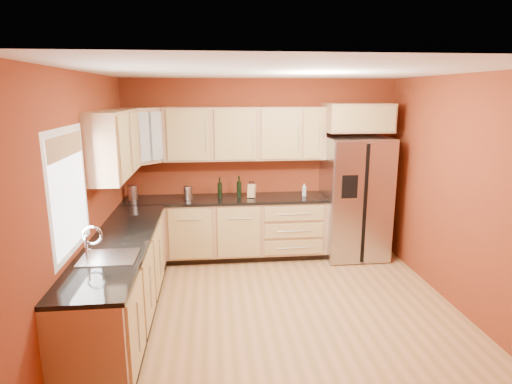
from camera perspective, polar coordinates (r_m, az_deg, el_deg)
floor at (r=4.97m, az=3.37°, el=-15.74°), size 4.00×4.00×0.00m
ceiling at (r=4.36m, az=3.84°, el=15.78°), size 4.00×4.00×0.00m
wall_back at (r=6.43m, az=0.66°, el=3.28°), size 4.00×0.04×2.60m
wall_front at (r=2.64m, az=10.87°, el=-11.57°), size 4.00×0.04×2.60m
wall_left at (r=4.61m, az=-21.77°, el=-1.59°), size 0.04×4.00×2.60m
wall_right at (r=5.20m, az=25.87°, el=-0.38°), size 0.04×4.00×2.60m
base_cabinets_back at (r=6.30m, az=-4.04°, el=-5.00°), size 2.90×0.60×0.88m
base_cabinets_left at (r=4.81m, az=-17.39°, el=-11.48°), size 0.60×2.80×0.88m
countertop_back at (r=6.17m, az=-4.10°, el=-0.97°), size 2.90×0.62×0.04m
countertop_left at (r=4.64m, az=-17.65°, el=-6.30°), size 0.62×2.80×0.04m
upper_cabinets_back at (r=6.17m, az=-1.48°, el=7.79°), size 2.30×0.33×0.75m
upper_cabinets_left at (r=5.17m, az=-18.36°, el=6.11°), size 0.33×1.35×0.75m
corner_upper_cabinet at (r=6.06m, az=-14.96°, el=7.26°), size 0.67×0.67×0.75m
over_fridge_cabinet at (r=6.35m, az=13.37°, el=9.63°), size 0.92×0.60×0.40m
refrigerator at (r=6.45m, az=13.04°, el=-0.75°), size 0.90×0.75×1.78m
window at (r=4.08m, az=-23.64°, el=0.06°), size 0.03×0.90×1.00m
sink_faucet at (r=4.13m, az=-19.18°, el=-6.35°), size 0.50×0.42×0.30m
canister_left at (r=6.25m, az=-16.11°, el=-0.09°), size 0.16×0.16×0.21m
canister_right at (r=6.11m, az=-9.05°, el=-0.11°), size 0.15×0.15×0.19m
wine_bottle_a at (r=6.16m, az=-2.27°, el=0.73°), size 0.08×0.08×0.31m
wine_bottle_b at (r=6.17m, az=-4.85°, el=0.63°), size 0.07×0.07×0.29m
knife_block at (r=6.16m, az=-0.58°, el=0.18°), size 0.13×0.12×0.20m
soap_dispenser at (r=6.29m, az=6.44°, el=0.29°), size 0.07×0.07×0.18m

